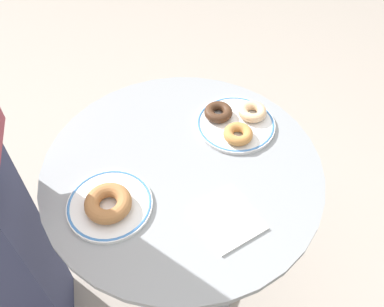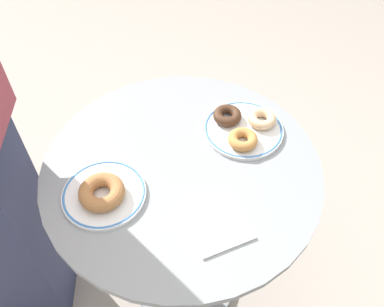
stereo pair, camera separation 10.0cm
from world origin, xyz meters
TOP-DOWN VIEW (x-y plane):
  - ground_plane at (0.00, 0.00)m, footprint 7.00×7.00m
  - cafe_table at (0.00, 0.00)m, footprint 0.71×0.71m
  - plate_left at (-0.20, 0.01)m, footprint 0.20×0.20m
  - plate_right at (0.20, 0.02)m, footprint 0.21×0.21m
  - donut_cinnamon at (-0.21, 0.00)m, footprint 0.14×0.14m
  - donut_glazed at (0.26, 0.02)m, footprint 0.11×0.11m
  - donut_chocolate at (0.18, 0.07)m, footprint 0.09×0.09m
  - donut_old_fashioned at (0.17, -0.02)m, footprint 0.11×0.11m
  - paper_napkin at (-0.01, -0.19)m, footprint 0.14×0.15m

SIDE VIEW (x-z plane):
  - ground_plane at x=0.00m, z-range -0.02..0.00m
  - cafe_table at x=0.00m, z-range 0.13..0.84m
  - paper_napkin at x=-0.01m, z-range 0.70..0.71m
  - plate_left at x=-0.20m, z-range 0.70..0.72m
  - plate_right at x=0.20m, z-range 0.70..0.72m
  - donut_glazed at x=0.26m, z-range 0.72..0.74m
  - donut_chocolate at x=0.18m, z-range 0.72..0.74m
  - donut_old_fashioned at x=0.17m, z-range 0.72..0.74m
  - donut_cinnamon at x=-0.21m, z-range 0.72..0.75m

